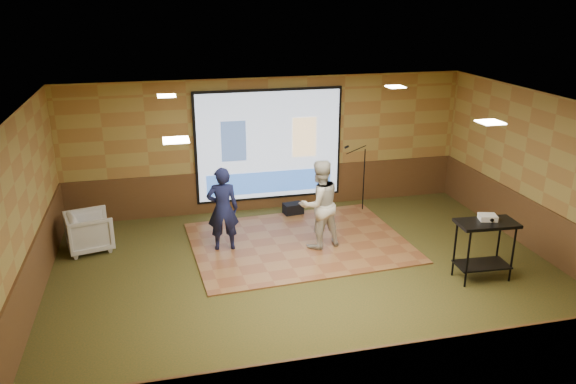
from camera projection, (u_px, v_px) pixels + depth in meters
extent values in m
plane|color=#2F3B1A|center=(310.00, 277.00, 9.85)|extent=(9.00, 9.00, 0.00)
cube|color=#A48C44|center=(269.00, 145.00, 12.55)|extent=(9.00, 0.04, 3.00)
cube|color=#A48C44|center=(398.00, 303.00, 6.14)|extent=(9.00, 0.04, 3.00)
cube|color=#A48C44|center=(21.00, 221.00, 8.35)|extent=(0.04, 7.00, 3.00)
cube|color=#A48C44|center=(546.00, 177.00, 10.34)|extent=(0.04, 7.00, 3.00)
cube|color=silver|center=(313.00, 107.00, 8.84)|extent=(9.00, 7.00, 0.04)
cube|color=#55351C|center=(269.00, 188.00, 12.88)|extent=(9.00, 0.04, 0.95)
cube|color=#55351C|center=(392.00, 379.00, 6.50)|extent=(9.00, 0.04, 0.95)
cube|color=#55351C|center=(33.00, 282.00, 8.70)|extent=(0.04, 7.00, 0.95)
cube|color=#55351C|center=(537.00, 228.00, 10.68)|extent=(0.04, 7.00, 0.95)
cube|color=black|center=(269.00, 145.00, 12.51)|extent=(3.32, 0.03, 2.52)
cube|color=silver|center=(269.00, 146.00, 12.48)|extent=(3.20, 0.02, 2.40)
cube|color=#3B5482|center=(234.00, 141.00, 12.24)|extent=(0.55, 0.01, 0.90)
cube|color=#FDD392|center=(304.00, 137.00, 12.59)|extent=(0.55, 0.01, 0.90)
cube|color=blue|center=(270.00, 182.00, 12.75)|extent=(2.88, 0.01, 0.50)
cube|color=beige|center=(167.00, 96.00, 10.02)|extent=(0.32, 0.32, 0.02)
cube|color=beige|center=(395.00, 87.00, 10.99)|extent=(0.32, 0.32, 0.02)
cube|color=beige|center=(176.00, 140.00, 6.99)|extent=(0.32, 0.32, 0.02)
cube|color=beige|center=(490.00, 122.00, 7.97)|extent=(0.32, 0.32, 0.02)
cube|color=brown|center=(299.00, 242.00, 11.18)|extent=(4.34, 3.41, 0.03)
imported|color=#141940|center=(223.00, 209.00, 10.61)|extent=(0.63, 0.44, 1.64)
imported|color=beige|center=(319.00, 204.00, 10.70)|extent=(0.98, 0.85, 1.74)
cylinder|color=black|center=(468.00, 260.00, 9.35)|extent=(0.04, 0.04, 1.01)
cylinder|color=black|center=(513.00, 255.00, 9.53)|extent=(0.04, 0.04, 1.01)
cylinder|color=black|center=(455.00, 249.00, 9.74)|extent=(0.04, 0.04, 1.01)
cylinder|color=black|center=(498.00, 244.00, 9.92)|extent=(0.04, 0.04, 1.01)
cube|color=black|center=(487.00, 223.00, 9.46)|extent=(1.01, 0.53, 0.05)
cube|color=black|center=(482.00, 264.00, 9.72)|extent=(0.90, 0.48, 0.03)
cube|color=white|center=(488.00, 217.00, 9.52)|extent=(0.34, 0.30, 0.09)
cylinder|color=black|center=(362.00, 210.00, 12.86)|extent=(0.25, 0.25, 0.02)
cylinder|color=black|center=(364.00, 180.00, 12.62)|extent=(0.02, 0.02, 1.45)
cylinder|color=black|center=(356.00, 150.00, 12.33)|extent=(0.46, 0.02, 0.18)
cylinder|color=black|center=(347.00, 147.00, 12.26)|extent=(0.11, 0.05, 0.08)
imported|color=gray|center=(89.00, 231.00, 10.78)|extent=(0.99, 0.97, 0.75)
cube|color=black|center=(293.00, 209.00, 12.58)|extent=(0.46, 0.34, 0.26)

